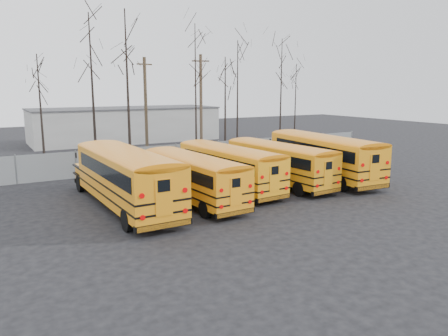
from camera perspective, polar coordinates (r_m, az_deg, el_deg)
ground at (r=26.07m, az=4.51°, el=-4.24°), size 120.00×120.00×0.00m
fence at (r=36.19m, az=-6.26°, el=1.53°), size 40.00×0.04×2.00m
distant_building at (r=55.41m, az=-12.77°, el=5.52°), size 22.00×8.00×4.00m
bus_a at (r=24.50m, az=-12.83°, el=-0.70°), size 3.02×12.13×3.38m
bus_b at (r=25.43m, az=-4.26°, el=-0.76°), size 2.94×10.31×2.85m
bus_c at (r=28.29m, az=0.47°, el=0.54°), size 3.17×10.66×2.94m
bus_d at (r=30.05m, az=6.98°, el=1.05°), size 3.13×10.62×2.93m
bus_e at (r=32.34m, az=12.63°, el=1.93°), size 3.56×11.94×3.30m
utility_pole_left at (r=39.60m, az=-10.17°, el=7.62°), size 1.57×0.67×9.18m
utility_pole_right at (r=44.41m, az=-3.02°, el=8.48°), size 1.69×0.67×9.79m
tree_2 at (r=37.86m, az=-22.79°, el=6.64°), size 0.26×0.26×9.17m
tree_3 at (r=38.82m, az=-16.80°, el=9.64°), size 0.26×0.26×12.62m
tree_4 at (r=37.38m, az=-12.47°, el=9.96°), size 0.26×0.26×12.81m
tree_5 at (r=38.27m, az=-3.72°, el=9.50°), size 0.26×0.26×11.88m
tree_6 at (r=39.69m, az=0.16°, el=7.66°), size 0.26×0.26×9.25m
tree_7 at (r=44.90m, az=1.77°, el=9.23°), size 0.26×0.26×11.18m
tree_8 at (r=46.63m, az=7.44°, el=9.38°), size 0.26×0.26×11.48m
tree_9 at (r=49.85m, az=9.28°, el=8.05°), size 0.26×0.26×9.11m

